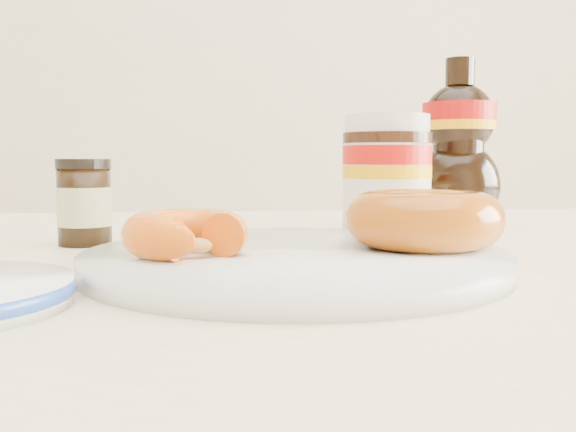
{
  "coord_description": "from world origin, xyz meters",
  "views": [
    {
      "loc": [
        -0.11,
        -0.44,
        0.83
      ],
      "look_at": [
        -0.06,
        0.06,
        0.79
      ],
      "focal_mm": 40.0,
      "sensor_mm": 36.0,
      "label": 1
    }
  ],
  "objects": [
    {
      "name": "syrup_bottle",
      "position": [
        0.17,
        0.3,
        0.85
      ],
      "size": [
        0.12,
        0.11,
        0.2
      ],
      "primitive_type": null,
      "rotation": [
        0.0,
        0.0,
        0.28
      ],
      "color": "black",
      "rests_on": "dining_table"
    },
    {
      "name": "nutella_jar",
      "position": [
        0.05,
        0.18,
        0.82
      ],
      "size": [
        0.09,
        0.09,
        0.12
      ],
      "rotation": [
        0.0,
        0.0,
        0.17
      ],
      "color": "white",
      "rests_on": "dining_table"
    },
    {
      "name": "plate",
      "position": [
        -0.06,
        0.01,
        0.76
      ],
      "size": [
        0.3,
        0.3,
        0.02
      ],
      "color": "white",
      "rests_on": "dining_table"
    },
    {
      "name": "dark_jar",
      "position": [
        -0.24,
        0.17,
        0.79
      ],
      "size": [
        0.05,
        0.05,
        0.08
      ],
      "rotation": [
        0.0,
        0.0,
        -0.19
      ],
      "color": "black",
      "rests_on": "dining_table"
    },
    {
      "name": "donut_whole",
      "position": [
        0.04,
        0.02,
        0.79
      ],
      "size": [
        0.15,
        0.15,
        0.04
      ],
      "primitive_type": "torus",
      "rotation": [
        0.0,
        0.0,
        0.38
      ],
      "color": "#A6550A",
      "rests_on": "plate"
    },
    {
      "name": "donut_bitten",
      "position": [
        -0.13,
        -0.0,
        0.78
      ],
      "size": [
        0.11,
        0.11,
        0.03
      ],
      "primitive_type": "torus",
      "rotation": [
        0.0,
        0.0,
        -0.36
      ],
      "color": "#D4650C",
      "rests_on": "plate"
    },
    {
      "name": "dining_table",
      "position": [
        0.0,
        0.1,
        0.67
      ],
      "size": [
        1.4,
        0.9,
        0.75
      ],
      "color": "#FFECC2",
      "rests_on": "ground"
    }
  ]
}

